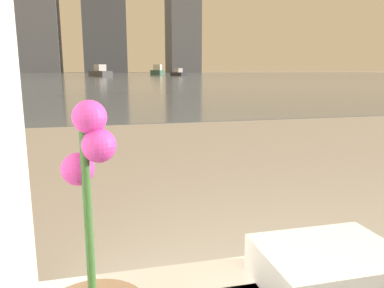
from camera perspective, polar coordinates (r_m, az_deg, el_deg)
towel_stack at (r=0.84m, az=20.07°, el=-17.21°), size 0.28×0.21×0.08m
harbor_water at (r=61.74m, az=-13.51°, el=10.10°), size 180.00×110.00×0.01m
harbor_boat_0 at (r=57.65m, az=-2.08°, el=10.73°), size 2.06×3.16×1.12m
harbor_boat_2 at (r=53.36m, az=-13.82°, el=10.56°), size 3.20×4.54×1.62m
harbor_boat_4 at (r=66.47m, az=-5.26°, el=10.97°), size 3.14×5.06×1.80m
skyline_tower_3 at (r=118.47m, az=-13.27°, el=17.31°), size 12.20×11.03×27.93m
skyline_tower_4 at (r=122.39m, az=-1.45°, el=21.07°), size 9.17×11.80×43.49m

